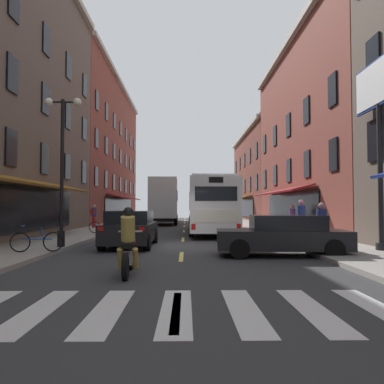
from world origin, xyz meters
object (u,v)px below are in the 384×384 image
object	(u,v)px
transit_bus	(209,205)
billboard_sign	(379,101)
pedestrian_mid	(292,218)
street_lamp_twin	(62,164)
pedestrian_near	(94,215)
sedan_near	(166,215)
bicycle_mid	(104,227)
motorcycle_rider	(128,246)
box_truck	(164,202)
bicycle_near	(37,241)
pedestrian_far	(322,225)
sedan_far	(131,229)
pedestrian_rear	(301,220)
sedan_mid	(283,235)

from	to	relation	value
transit_bus	billboard_sign	bearing A→B (deg)	-64.06
pedestrian_mid	street_lamp_twin	distance (m)	14.19
transit_bus	pedestrian_near	bearing A→B (deg)	157.23
sedan_near	bicycle_mid	distance (m)	21.47
motorcycle_rider	pedestrian_mid	distance (m)	15.65
box_truck	bicycle_near	world-z (taller)	box_truck
motorcycle_rider	pedestrian_far	size ratio (longest dim) A/B	1.24
box_truck	pedestrian_far	xyz separation A→B (m)	(6.91, -21.01, -1.10)
transit_bus	box_truck	distance (m)	10.81
bicycle_mid	pedestrian_mid	size ratio (longest dim) A/B	1.05
billboard_sign	sedan_far	xyz separation A→B (m)	(-9.20, 2.54, -4.68)
sedan_far	pedestrian_far	distance (m)	7.54
sedan_far	pedestrian_far	size ratio (longest dim) A/B	2.66
bicycle_near	pedestrian_far	bearing A→B (deg)	3.64
billboard_sign	pedestrian_far	bearing A→B (deg)	172.74
box_truck	pedestrian_mid	xyz separation A→B (m)	(8.51, -11.65, -1.12)
box_truck	pedestrian_rear	bearing A→B (deg)	-68.45
motorcycle_rider	sedan_mid	bearing A→B (deg)	36.25
billboard_sign	street_lamp_twin	distance (m)	11.93
bicycle_near	sedan_far	bearing A→B (deg)	46.89
sedan_mid	bicycle_mid	xyz separation A→B (m)	(-8.09, 9.25, -0.20)
pedestrian_mid	billboard_sign	bearing A→B (deg)	-101.31
sedan_mid	pedestrian_far	size ratio (longest dim) A/B	2.68
motorcycle_rider	pedestrian_rear	size ratio (longest dim) A/B	1.13
pedestrian_far	sedan_near	bearing A→B (deg)	-71.03
sedan_far	pedestrian_near	size ratio (longest dim) A/B	2.66
pedestrian_mid	sedan_near	bearing A→B (deg)	99.30
transit_bus	pedestrian_near	size ratio (longest dim) A/B	7.22
bicycle_near	pedestrian_far	size ratio (longest dim) A/B	1.01
sedan_far	motorcycle_rider	xyz separation A→B (m)	(0.89, -6.43, -0.04)
pedestrian_near	pedestrian_far	bearing A→B (deg)	-34.73
billboard_sign	street_lamp_twin	world-z (taller)	billboard_sign
bicycle_near	sedan_near	bearing A→B (deg)	84.83
sedan_far	street_lamp_twin	bearing A→B (deg)	-152.94
sedan_mid	bicycle_near	size ratio (longest dim) A/B	2.64
pedestrian_rear	sedan_far	bearing A→B (deg)	-64.23
sedan_near	street_lamp_twin	distance (m)	29.08
pedestrian_rear	street_lamp_twin	xyz separation A→B (m)	(-9.84, -2.00, 2.21)
transit_bus	bicycle_mid	size ratio (longest dim) A/B	7.07
transit_bus	sedan_near	size ratio (longest dim) A/B	2.74
sedan_mid	sedan_near	bearing A→B (deg)	100.31
transit_bus	box_truck	xyz separation A→B (m)	(-3.54, 10.20, 0.35)
transit_bus	pedestrian_mid	distance (m)	5.23
transit_bus	bicycle_near	xyz separation A→B (m)	(-6.55, -11.44, -1.24)
transit_bus	pedestrian_rear	xyz separation A→B (m)	(3.56, -7.78, -0.65)
sedan_mid	sedan_far	distance (m)	6.34
sedan_far	bicycle_mid	bearing A→B (deg)	111.61
sedan_mid	sedan_far	bearing A→B (deg)	152.01
transit_bus	pedestrian_far	world-z (taller)	transit_bus
sedan_near	sedan_far	world-z (taller)	sedan_far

